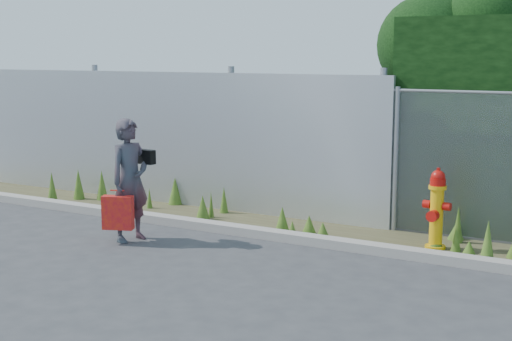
% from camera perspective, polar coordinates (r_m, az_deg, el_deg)
% --- Properties ---
extents(ground, '(80.00, 80.00, 0.00)m').
position_cam_1_polar(ground, '(8.14, -2.96, -8.55)').
color(ground, '#343437').
rests_on(ground, ground).
extents(curb, '(16.00, 0.22, 0.12)m').
position_cam_1_polar(curb, '(9.64, 2.73, -5.32)').
color(curb, gray).
rests_on(curb, ground).
extents(weed_strip, '(16.00, 1.25, 0.54)m').
position_cam_1_polar(weed_strip, '(9.92, 7.50, -4.54)').
color(weed_strip, '#413C25').
rests_on(weed_strip, ground).
extents(corrugated_fence, '(8.50, 0.21, 2.30)m').
position_cam_1_polar(corrugated_fence, '(12.15, -8.51, 2.66)').
color(corrugated_fence, '#BABBC1').
rests_on(corrugated_fence, ground).
extents(fire_hydrant, '(0.36, 0.32, 1.07)m').
position_cam_1_polar(fire_hydrant, '(9.39, 14.24, -3.12)').
color(fire_hydrant, '#E8AA0C').
rests_on(fire_hydrant, ground).
extents(woman, '(0.52, 0.68, 1.65)m').
position_cam_1_polar(woman, '(9.67, -10.04, -0.76)').
color(woman, '#0F5660').
rests_on(woman, ground).
extents(red_tote_bag, '(0.40, 0.15, 0.53)m').
position_cam_1_polar(red_tote_bag, '(9.58, -10.99, -3.32)').
color(red_tote_bag, '#AD0922').
extents(black_shoulder_bag, '(0.26, 0.11, 0.19)m').
position_cam_1_polar(black_shoulder_bag, '(9.74, -8.78, 1.09)').
color(black_shoulder_bag, black).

